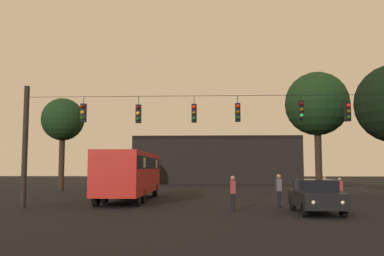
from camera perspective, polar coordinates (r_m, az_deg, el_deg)
The scene contains 11 objects.
ground_plane at distance 31.32m, azimuth 2.94°, elevation -9.06°, with size 168.00×168.00×0.00m, color black.
overhead_signal_span at distance 22.19m, azimuth 3.12°, elevation -0.61°, with size 20.13×0.44×6.36m.
city_bus at distance 27.78m, azimuth -8.10°, elevation -5.63°, with size 2.66×11.03×3.00m.
car_near_right at distance 20.45m, azimuth 16.00°, elevation -8.58°, with size 1.87×4.36×1.52m.
pedestrian_crossing_left at distance 23.01m, azimuth 11.39°, elevation -7.85°, with size 0.25×0.37×1.72m.
pedestrian_crossing_center at distance 25.35m, azimuth 17.11°, elevation -7.70°, with size 0.26×0.37×1.57m.
pedestrian_crossing_right at distance 20.87m, azimuth 5.41°, elevation -8.28°, with size 0.25×0.36×1.67m.
pedestrian_near_bus at distance 25.82m, azimuth 18.93°, elevation -7.69°, with size 0.25×0.37×1.51m.
corner_building at distance 59.82m, azimuth 3.26°, elevation -4.29°, with size 21.99×8.55×6.28m.
tree_behind_building at distance 41.97m, azimuth -16.68°, elevation 0.98°, with size 3.94×3.94×8.56m.
tree_right_far at distance 36.80m, azimuth 16.16°, elevation 3.01°, with size 5.19×5.19×9.90m.
Camera 1 is at (-0.22, -6.75, 2.01)m, focal length 40.43 mm.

